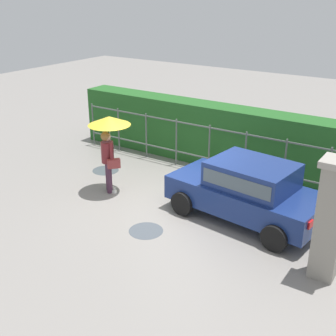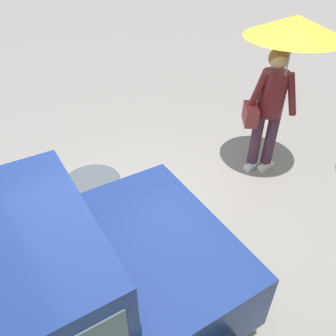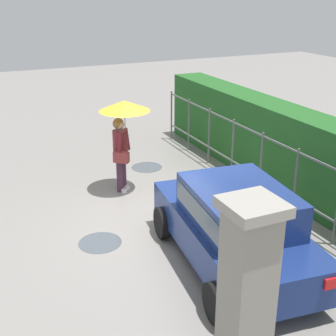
# 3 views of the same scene
# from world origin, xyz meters

# --- Properties ---
(ground_plane) EXTENTS (40.00, 40.00, 0.00)m
(ground_plane) POSITION_xyz_m (0.00, 0.00, 0.00)
(ground_plane) COLOR gray
(pedestrian) EXTENTS (1.14, 1.14, 2.11)m
(pedestrian) POSITION_xyz_m (-2.02, -0.15, 1.65)
(pedestrian) COLOR #47283D
(pedestrian) RESTS_ON ground
(puddle_near) EXTENTS (0.80, 0.80, 0.00)m
(puddle_near) POSITION_xyz_m (0.09, -1.42, 0.00)
(puddle_near) COLOR #4C545B
(puddle_near) RESTS_ON ground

